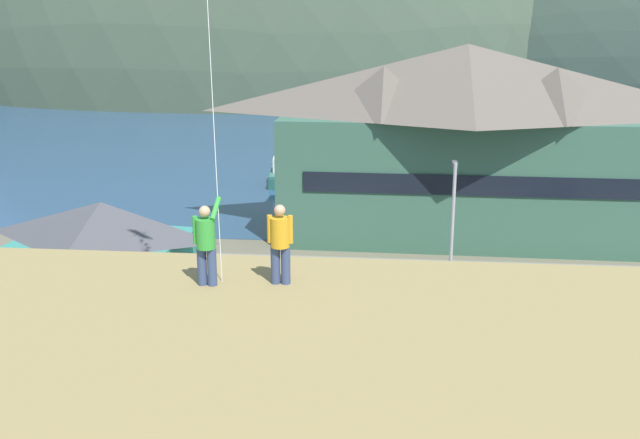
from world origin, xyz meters
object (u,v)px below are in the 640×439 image
object	(u,v)px
harbor_lodge	(464,136)
storage_shed_near_lot	(105,256)
moored_boat_outer_mooring	(366,180)
person_companion	(280,242)
person_kite_flyer	(206,242)
parked_car_back_row_right	(416,294)
parked_car_front_row_silver	(151,344)
parking_light_pole	(453,217)
moored_boat_wharfside	(282,174)
parked_car_mid_row_far	(463,359)
wharf_dock	(320,183)

from	to	relation	value
harbor_lodge	storage_shed_near_lot	distance (m)	21.94
moored_boat_outer_mooring	person_companion	xyz separation A→B (m)	(-0.60, -39.86, 7.17)
person_kite_flyer	person_companion	xyz separation A→B (m)	(1.54, 0.24, -0.02)
parked_car_back_row_right	person_kite_flyer	xyz separation A→B (m)	(-5.13, -15.19, 6.84)
parked_car_front_row_silver	storage_shed_near_lot	bearing A→B (deg)	125.13
parked_car_front_row_silver	parking_light_pole	distance (m)	15.03
moored_boat_wharfside	person_kite_flyer	distance (m)	42.64
parked_car_mid_row_far	person_kite_flyer	distance (m)	13.11
person_companion	moored_boat_outer_mooring	bearing A→B (deg)	89.14
harbor_lodge	person_companion	world-z (taller)	harbor_lodge
parked_car_front_row_silver	person_companion	xyz separation A→B (m)	(6.24, -8.98, 6.83)
moored_boat_wharfside	person_kite_flyer	size ratio (longest dim) A/B	3.13
person_kite_flyer	person_companion	world-z (taller)	person_kite_flyer
moored_boat_wharfside	moored_boat_outer_mooring	world-z (taller)	same
storage_shed_near_lot	moored_boat_outer_mooring	bearing A→B (deg)	67.51
harbor_lodge	parked_car_back_row_right	bearing A→B (deg)	-103.02
parked_car_back_row_right	parked_car_mid_row_far	xyz separation A→B (m)	(1.40, -6.12, 0.00)
person_kite_flyer	wharf_dock	bearing A→B (deg)	92.17
harbor_lodge	parked_car_mid_row_far	size ratio (longest dim) A/B	5.28
harbor_lodge	parked_car_mid_row_far	xyz separation A→B (m)	(-1.66, -19.36, -4.94)
harbor_lodge	person_companion	size ratio (longest dim) A/B	12.99
parking_light_pole	person_kite_flyer	distance (m)	20.16
parked_car_front_row_silver	wharf_dock	bearing A→B (deg)	84.19
parked_car_back_row_right	parked_car_front_row_silver	distance (m)	11.50
wharf_dock	moored_boat_outer_mooring	bearing A→B (deg)	-3.83
parked_car_back_row_right	parked_car_front_row_silver	xyz separation A→B (m)	(-9.83, -5.98, 0.00)
wharf_dock	person_kite_flyer	size ratio (longest dim) A/B	6.86
moored_boat_outer_mooring	parked_car_mid_row_far	size ratio (longest dim) A/B	1.92
wharf_dock	moored_boat_wharfside	world-z (taller)	moored_boat_wharfside
harbor_lodge	moored_boat_outer_mooring	world-z (taller)	harbor_lodge
wharf_dock	moored_boat_wharfside	xyz separation A→B (m)	(-3.21, 1.42, 0.37)
parking_light_pole	harbor_lodge	bearing A→B (deg)	82.21
parking_light_pole	parked_car_back_row_right	bearing A→B (deg)	-117.27
parking_light_pole	moored_boat_wharfside	bearing A→B (deg)	116.45
parking_light_pole	storage_shed_near_lot	bearing A→B (deg)	-165.49
moored_boat_outer_mooring	parked_car_mid_row_far	world-z (taller)	moored_boat_outer_mooring
person_companion	storage_shed_near_lot	bearing A→B (deg)	124.92
moored_boat_outer_mooring	parking_light_pole	world-z (taller)	parking_light_pole
parked_car_mid_row_far	person_kite_flyer	world-z (taller)	person_kite_flyer
moored_boat_outer_mooring	moored_boat_wharfside	bearing A→B (deg)	166.43
parking_light_pole	person_companion	size ratio (longest dim) A/B	3.53
harbor_lodge	parking_light_pole	size ratio (longest dim) A/B	3.68
harbor_lodge	person_kite_flyer	bearing A→B (deg)	-106.08
parked_car_back_row_right	person_companion	distance (m)	16.83
moored_boat_outer_mooring	parked_car_front_row_silver	world-z (taller)	moored_boat_outer_mooring
storage_shed_near_lot	parking_light_pole	bearing A→B (deg)	14.51
storage_shed_near_lot	parking_light_pole	distance (m)	15.82
person_kite_flyer	moored_boat_wharfside	bearing A→B (deg)	96.47
parked_car_back_row_right	parked_car_mid_row_far	bearing A→B (deg)	-77.08
wharf_dock	person_companion	world-z (taller)	person_companion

